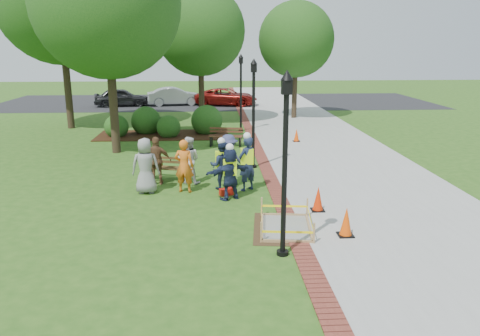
{
  "coord_description": "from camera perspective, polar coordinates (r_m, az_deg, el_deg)",
  "views": [
    {
      "loc": [
        -0.34,
        -12.99,
        4.79
      ],
      "look_at": [
        0.5,
        1.2,
        1.0
      ],
      "focal_mm": 35.0,
      "sensor_mm": 36.0,
      "label": 1
    }
  ],
  "objects": [
    {
      "name": "shrub_a",
      "position": [
        25.74,
        -14.75,
        3.71
      ],
      "size": [
        1.27,
        1.27,
        1.27
      ],
      "primitive_type": "sphere",
      "color": "#124013",
      "rests_on": "ground"
    },
    {
      "name": "casual_person_e",
      "position": [
        16.22,
        -1.4,
        1.0
      ],
      "size": [
        0.64,
        0.48,
        1.78
      ],
      "color": "#373B61",
      "rests_on": "ground"
    },
    {
      "name": "parking_lot",
      "position": [
        40.28,
        -2.92,
        8.09
      ],
      "size": [
        36.0,
        12.0,
        0.01
      ],
      "primitive_type": "cube",
      "color": "black",
      "rests_on": "ground"
    },
    {
      "name": "shrub_c",
      "position": [
        25.06,
        -8.65,
        3.74
      ],
      "size": [
        1.26,
        1.26,
        1.26
      ],
      "primitive_type": "sphere",
      "color": "#124013",
      "rests_on": "ground"
    },
    {
      "name": "shrub_b",
      "position": [
        26.31,
        -11.3,
        4.15
      ],
      "size": [
        1.61,
        1.61,
        1.61
      ],
      "primitive_type": "sphere",
      "color": "#124013",
      "rests_on": "ground"
    },
    {
      "name": "tree_far",
      "position": [
        28.94,
        -21.15,
        18.57
      ],
      "size": [
        7.05,
        7.05,
        10.64
      ],
      "color": "#3D2D1E",
      "rests_on": "ground"
    },
    {
      "name": "wet_concrete_pad",
      "position": [
        12.58,
        5.6,
        -6.38
      ],
      "size": [
        1.94,
        2.47,
        0.55
      ],
      "color": "#47331E",
      "rests_on": "ground"
    },
    {
      "name": "parked_car_c",
      "position": [
        37.78,
        -1.68,
        7.64
      ],
      "size": [
        2.82,
        4.84,
        1.48
      ],
      "primitive_type": "imported",
      "rotation": [
        0.0,
        0.0,
        1.38
      ],
      "color": "maroon",
      "rests_on": "ground"
    },
    {
      "name": "shrub_e",
      "position": [
        26.89,
        -9.29,
        4.47
      ],
      "size": [
        0.9,
        0.9,
        0.9
      ],
      "primitive_type": "sphere",
      "color": "#124013",
      "rests_on": "ground"
    },
    {
      "name": "hivis_worker_b",
      "position": [
        15.56,
        0.85,
        0.73
      ],
      "size": [
        0.69,
        0.66,
        1.98
      ],
      "color": "#191B43",
      "rests_on": "ground"
    },
    {
      "name": "cone_far",
      "position": [
        23.72,
        6.9,
        3.96
      ],
      "size": [
        0.34,
        0.34,
        0.67
      ],
      "color": "black",
      "rests_on": "ground"
    },
    {
      "name": "tree_right",
      "position": [
        31.22,
        6.85,
        15.29
      ],
      "size": [
        4.83,
        4.83,
        7.47
      ],
      "color": "#3D2D1E",
      "rests_on": "ground"
    },
    {
      "name": "lamp_mid",
      "position": [
        18.21,
        1.66,
        7.63
      ],
      "size": [
        0.28,
        0.28,
        4.26
      ],
      "color": "black",
      "rests_on": "ground"
    },
    {
      "name": "toolbox",
      "position": [
        15.29,
        -1.68,
        -2.92
      ],
      "size": [
        0.49,
        0.37,
        0.22
      ],
      "primitive_type": "cube",
      "rotation": [
        0.0,
        0.0,
        0.36
      ],
      "color": "#AB170D",
      "rests_on": "ground"
    },
    {
      "name": "cone_front",
      "position": [
        12.3,
        12.81,
        -6.49
      ],
      "size": [
        0.4,
        0.4,
        0.78
      ],
      "color": "black",
      "rests_on": "ground"
    },
    {
      "name": "casual_person_a",
      "position": [
        15.59,
        -11.45,
        0.25
      ],
      "size": [
        0.61,
        0.41,
        1.84
      ],
      "color": "gray",
      "rests_on": "ground"
    },
    {
      "name": "tree_back",
      "position": [
        29.13,
        -4.88,
        16.34
      ],
      "size": [
        5.37,
        5.37,
        8.23
      ],
      "color": "#3D2D1E",
      "rests_on": "ground"
    },
    {
      "name": "casual_person_b",
      "position": [
        15.5,
        -6.82,
        0.23
      ],
      "size": [
        0.64,
        0.49,
        1.78
      ],
      "color": "orange",
      "rests_on": "ground"
    },
    {
      "name": "casual_person_d",
      "position": [
        16.5,
        -10.09,
        0.86
      ],
      "size": [
        0.54,
        0.35,
        1.69
      ],
      "color": "brown",
      "rests_on": "ground"
    },
    {
      "name": "bench_near",
      "position": [
        17.09,
        -8.93,
        -0.63
      ],
      "size": [
        1.6,
        0.87,
        0.82
      ],
      "color": "brown",
      "rests_on": "ground"
    },
    {
      "name": "hivis_worker_a",
      "position": [
        14.66,
        -1.24,
        -0.45
      ],
      "size": [
        0.63,
        0.56,
        1.81
      ],
      "color": "#1C2E48",
      "rests_on": "ground"
    },
    {
      "name": "tree_left",
      "position": [
        21.56,
        -15.97,
        18.65
      ],
      "size": [
        6.28,
        6.28,
        9.54
      ],
      "color": "#3D2D1E",
      "rests_on": "ground"
    },
    {
      "name": "parked_car_a",
      "position": [
        38.41,
        -14.17,
        7.31
      ],
      "size": [
        2.7,
        4.97,
        1.54
      ],
      "primitive_type": "imported",
      "rotation": [
        0.0,
        0.0,
        1.71
      ],
      "color": "#232326",
      "rests_on": "ground"
    },
    {
      "name": "cone_back",
      "position": [
        13.95,
        9.5,
        -3.79
      ],
      "size": [
        0.38,
        0.38,
        0.76
      ],
      "color": "black",
      "rests_on": "ground"
    },
    {
      "name": "ground",
      "position": [
        13.85,
        -1.78,
        -5.31
      ],
      "size": [
        100.0,
        100.0,
        0.0
      ],
      "primitive_type": "plane",
      "color": "#285116",
      "rests_on": "ground"
    },
    {
      "name": "lamp_far",
      "position": [
        26.15,
        0.11,
        9.86
      ],
      "size": [
        0.28,
        0.28,
        4.26
      ],
      "color": "black",
      "rests_on": "ground"
    },
    {
      "name": "mulch_bed",
      "position": [
        25.58,
        -9.32,
        3.98
      ],
      "size": [
        7.0,
        3.0,
        0.05
      ],
      "primitive_type": "cube",
      "color": "#381E0F",
      "rests_on": "ground"
    },
    {
      "name": "sidewalk",
      "position": [
        24.09,
        9.5,
        3.27
      ],
      "size": [
        6.0,
        60.0,
        0.02
      ],
      "primitive_type": "cube",
      "color": "#9E9E99",
      "rests_on": "ground"
    },
    {
      "name": "lamp_near",
      "position": [
        10.38,
        5.52,
        1.99
      ],
      "size": [
        0.28,
        0.28,
        4.26
      ],
      "color": "black",
      "rests_on": "ground"
    },
    {
      "name": "casual_person_c",
      "position": [
        16.49,
        -6.28,
        0.95
      ],
      "size": [
        0.61,
        0.48,
        1.67
      ],
      "color": "silver",
      "rests_on": "ground"
    },
    {
      "name": "bench_far",
      "position": [
        22.56,
        -1.77,
        3.38
      ],
      "size": [
        1.68,
        0.8,
        0.87
      ],
      "color": "brown",
      "rests_on": "ground"
    },
    {
      "name": "parked_car_b",
      "position": [
        38.22,
        -7.91,
        7.59
      ],
      "size": [
        2.83,
        5.03,
        1.55
      ],
      "primitive_type": "imported",
      "rotation": [
        0.0,
        0.0,
        1.74
      ],
      "color": "#9C9DA1",
      "rests_on": "ground"
    },
    {
      "name": "hivis_worker_c",
      "position": [
        15.73,
        -2.26,
        0.55
      ],
      "size": [
        0.53,
        0.35,
        1.78
      ],
      "color": "#1D324C",
      "rests_on": "ground"
    },
    {
      "name": "brick_edging",
      "position": [
        23.58,
        1.77,
        3.24
      ],
      "size": [
        0.5,
        60.0,
        0.03
      ],
      "primitive_type": "cube",
      "color": "maroon",
      "rests_on": "ground"
    },
    {
      "name": "shrub_d",
      "position": [
        25.83,
        -4.05,
        4.2
      ],
      "size": [
        1.7,
        1.7,
        1.7
      ],
      "primitive_type": "sphere",
      "color": "#124013",
      "rests_on": "ground"
    }
  ]
}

